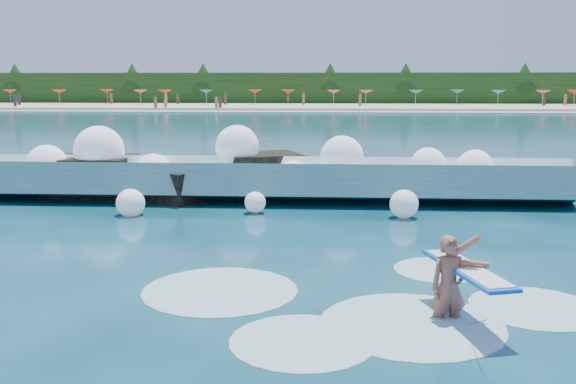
% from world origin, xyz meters
% --- Properties ---
extents(ground, '(200.00, 200.00, 0.00)m').
position_xyz_m(ground, '(0.00, 0.00, 0.00)').
color(ground, '#072C3D').
rests_on(ground, ground).
extents(beach, '(140.00, 20.00, 0.40)m').
position_xyz_m(beach, '(0.00, 78.00, 0.20)').
color(beach, tan).
rests_on(beach, ground).
extents(wet_band, '(140.00, 5.00, 0.08)m').
position_xyz_m(wet_band, '(0.00, 67.00, 0.04)').
color(wet_band, silver).
rests_on(wet_band, ground).
extents(treeline, '(140.00, 4.00, 5.00)m').
position_xyz_m(treeline, '(0.00, 88.00, 2.50)').
color(treeline, black).
rests_on(treeline, ground).
extents(breaking_wave, '(19.51, 2.97, 1.68)m').
position_xyz_m(breaking_wave, '(0.22, 7.73, 0.59)').
color(breaking_wave, teal).
rests_on(breaking_wave, ground).
extents(rock_cluster, '(8.50, 3.72, 1.60)m').
position_xyz_m(rock_cluster, '(-2.82, 8.03, 0.51)').
color(rock_cluster, black).
rests_on(rock_cluster, ground).
extents(surfer_with_board, '(1.16, 2.86, 1.65)m').
position_xyz_m(surfer_with_board, '(4.37, -2.75, 0.61)').
color(surfer_with_board, brown).
rests_on(surfer_with_board, ground).
extents(wave_spray, '(14.81, 4.38, 2.38)m').
position_xyz_m(wave_spray, '(-0.90, 7.57, 1.18)').
color(wave_spray, white).
rests_on(wave_spray, ground).
extents(surf_foam, '(8.99, 5.73, 0.14)m').
position_xyz_m(surf_foam, '(3.20, -2.33, 0.00)').
color(surf_foam, silver).
rests_on(surf_foam, ground).
extents(beach_umbrellas, '(113.50, 6.43, 0.50)m').
position_xyz_m(beach_umbrellas, '(-0.04, 80.03, 2.25)').
color(beach_umbrellas, '#C3394F').
rests_on(beach_umbrellas, ground).
extents(beachgoers, '(108.21, 13.01, 1.93)m').
position_xyz_m(beachgoers, '(-2.91, 74.63, 1.07)').
color(beachgoers, '#3F332D').
rests_on(beachgoers, ground).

